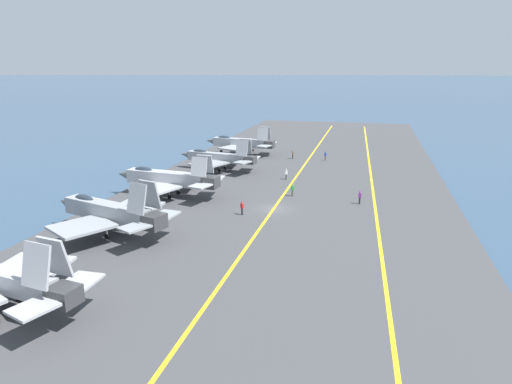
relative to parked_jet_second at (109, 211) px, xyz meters
The scene contains 14 objects.
ground_plane 20.96m from the parked_jet_second, 49.56° to the right, with size 2000.00×2000.00×0.00m, color #334C66.
carrier_deck 20.93m from the parked_jet_second, 49.56° to the right, with size 199.52×47.71×0.40m, color #424244.
deck_stripe_foul_line 31.99m from the parked_jet_second, 65.04° to the right, with size 179.57×0.36×0.01m, color yellow.
deck_stripe_centerline 20.91m from the parked_jet_second, 49.56° to the right, with size 179.57×0.36×0.01m, color yellow.
parked_jet_second is the anchor object (origin of this frame).
parked_jet_third 15.93m from the parked_jet_second, ahead, with size 13.21×16.34×6.24m.
parked_jet_fourth 33.66m from the parked_jet_second, ahead, with size 13.19×15.20×5.96m.
parked_jet_fifth 49.77m from the parked_jet_second, ahead, with size 12.92×15.64×6.00m.
crew_white_vest 33.24m from the parked_jet_second, 25.85° to the right, with size 0.41×0.46×1.76m.
crew_purple_vest 32.51m from the parked_jet_second, 55.26° to the right, with size 0.28×0.40×1.86m.
crew_blue_vest 51.15m from the parked_jet_second, 22.03° to the right, with size 0.44×0.46×1.80m.
crew_red_vest 16.11m from the parked_jet_second, 50.87° to the right, with size 0.44×0.46×1.76m.
crew_brown_vest 49.04m from the parked_jet_second, 14.91° to the right, with size 0.45×0.39×1.74m.
crew_green_vest 26.48m from the parked_jet_second, 40.49° to the right, with size 0.42×0.46×1.79m.
Camera 1 is at (-56.04, -11.61, 18.51)m, focal length 32.00 mm.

